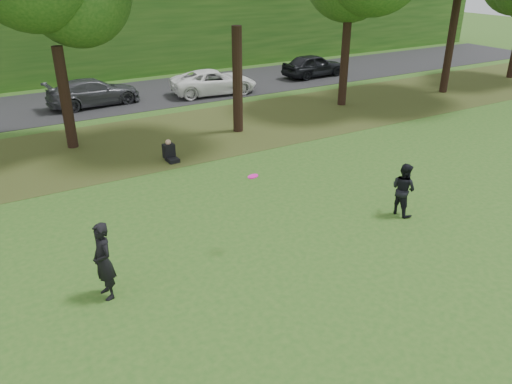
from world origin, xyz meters
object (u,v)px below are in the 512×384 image
player_left (103,261)px  player_right (403,189)px  frisbee (253,176)px  seated_person (170,153)px

player_left → player_right: bearing=78.9°
player_left → frisbee: size_ratio=5.04×
player_left → seated_person: bearing=140.5°
player_left → player_right: player_left is taller
player_right → frisbee: frisbee is taller
frisbee → seated_person: 7.53m
player_right → player_left: bearing=83.6°
player_left → seated_person: 8.69m
player_left → frisbee: (3.99, 0.14, 1.18)m
player_left → player_right: 8.95m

